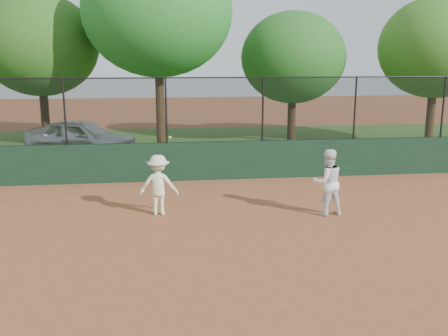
{
  "coord_description": "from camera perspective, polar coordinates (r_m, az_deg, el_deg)",
  "views": [
    {
      "loc": [
        -0.65,
        -9.3,
        3.76
      ],
      "look_at": [
        0.8,
        2.2,
        1.2
      ],
      "focal_mm": 40.0,
      "sensor_mm": 36.0,
      "label": 1
    }
  ],
  "objects": [
    {
      "name": "ground",
      "position": [
        10.05,
        -3.0,
        -9.53
      ],
      "size": [
        80.0,
        80.0,
        0.0
      ],
      "primitive_type": "plane",
      "color": "#985431",
      "rests_on": "ground"
    },
    {
      "name": "player_second",
      "position": [
        12.37,
        11.71,
        -1.6
      ],
      "size": [
        0.85,
        0.7,
        1.63
      ],
      "primitive_type": "imported",
      "rotation": [
        0.0,
        0.0,
        3.25
      ],
      "color": "white",
      "rests_on": "ground"
    },
    {
      "name": "parked_car",
      "position": [
        20.21,
        -15.98,
        3.35
      ],
      "size": [
        4.61,
        3.06,
        1.46
      ],
      "primitive_type": "imported",
      "rotation": [
        0.0,
        0.0,
        1.23
      ],
      "color": "#B0B4BA",
      "rests_on": "ground"
    },
    {
      "name": "tree_1",
      "position": [
        22.76,
        -20.32,
        13.0
      ],
      "size": [
        4.89,
        4.44,
        6.4
      ],
      "color": "#3F2A15",
      "rests_on": "ground"
    },
    {
      "name": "tree_3",
      "position": [
        22.66,
        7.91,
        12.36
      ],
      "size": [
        4.64,
        4.22,
        5.78
      ],
      "color": "#3A2513",
      "rests_on": "ground"
    },
    {
      "name": "grass_strip",
      "position": [
        21.64,
        -5.37,
        2.4
      ],
      "size": [
        36.0,
        12.0,
        0.01
      ],
      "primitive_type": "cube",
      "color": "#2E541A",
      "rests_on": "ground"
    },
    {
      "name": "tree_4",
      "position": [
        23.53,
        23.11,
        12.52
      ],
      "size": [
        4.92,
        4.48,
        6.32
      ],
      "color": "#483019",
      "rests_on": "ground"
    },
    {
      "name": "back_wall",
      "position": [
        15.64,
        -4.66,
        0.75
      ],
      "size": [
        26.0,
        0.2,
        1.2
      ],
      "primitive_type": "cube",
      "color": "#17321F",
      "rests_on": "ground"
    },
    {
      "name": "player_main",
      "position": [
        12.24,
        -7.48,
        -1.92
      ],
      "size": [
        1.02,
        0.69,
        1.99
      ],
      "color": "#EEECC9",
      "rests_on": "ground"
    },
    {
      "name": "tree_2",
      "position": [
        20.4,
        -7.6,
        17.31
      ],
      "size": [
        5.88,
        5.34,
        8.07
      ],
      "color": "#4B321A",
      "rests_on": "ground"
    },
    {
      "name": "fence_assembly",
      "position": [
        15.39,
        -4.87,
        6.72
      ],
      "size": [
        26.0,
        0.06,
        2.0
      ],
      "color": "black",
      "rests_on": "back_wall"
    }
  ]
}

